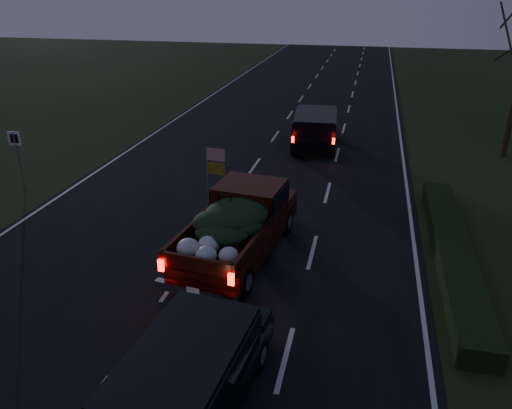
% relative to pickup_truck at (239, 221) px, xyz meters
% --- Properties ---
extents(ground, '(120.00, 120.00, 0.00)m').
position_rel_pickup_truck_xyz_m(ground, '(-1.36, -1.93, -1.12)').
color(ground, black).
rests_on(ground, ground).
extents(road_asphalt, '(14.00, 120.00, 0.02)m').
position_rel_pickup_truck_xyz_m(road_asphalt, '(-1.36, -1.93, -1.11)').
color(road_asphalt, black).
rests_on(road_asphalt, ground).
extents(hedge_row, '(1.00, 10.00, 0.60)m').
position_rel_pickup_truck_xyz_m(hedge_row, '(6.44, 1.07, -0.82)').
color(hedge_row, black).
rests_on(hedge_row, ground).
extents(route_sign, '(0.55, 0.08, 2.50)m').
position_rel_pickup_truck_xyz_m(route_sign, '(-9.86, 3.07, 0.54)').
color(route_sign, gray).
rests_on(route_sign, ground).
extents(pickup_truck, '(2.83, 5.91, 2.99)m').
position_rel_pickup_truck_xyz_m(pickup_truck, '(0.00, 0.00, 0.00)').
color(pickup_truck, '#3E1108').
rests_on(pickup_truck, ground).
extents(lead_suv, '(2.47, 5.19, 1.45)m').
position_rel_pickup_truck_xyz_m(lead_suv, '(0.97, 11.65, -0.02)').
color(lead_suv, black).
rests_on(lead_suv, ground).
extents(rear_suv, '(2.40, 4.87, 1.35)m').
position_rel_pickup_truck_xyz_m(rear_suv, '(0.68, -6.40, -0.10)').
color(rear_suv, black).
rests_on(rear_suv, ground).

